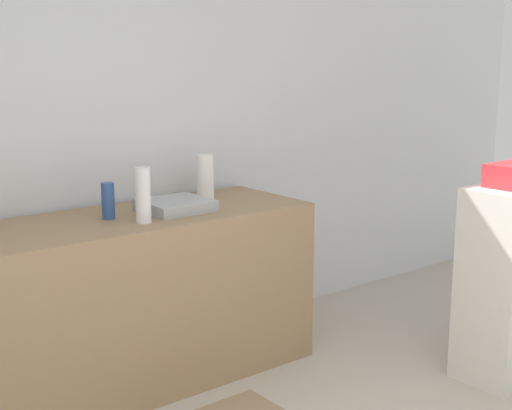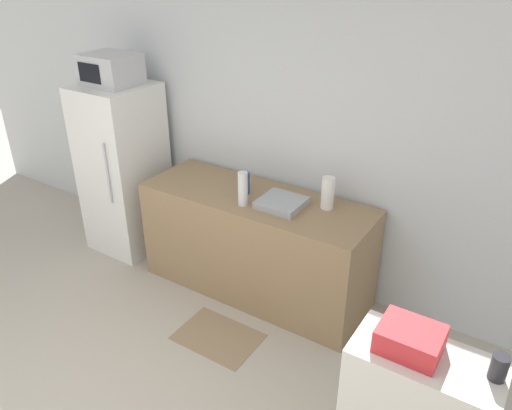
{
  "view_description": "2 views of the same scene",
  "coord_description": "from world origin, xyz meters",
  "px_view_note": "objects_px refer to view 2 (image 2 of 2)",
  "views": [
    {
      "loc": [
        -1.59,
        -0.83,
        1.73
      ],
      "look_at": [
        0.49,
        1.78,
        1.03
      ],
      "focal_mm": 50.0,
      "sensor_mm": 36.0,
      "label": 1
    },
    {
      "loc": [
        2.12,
        -0.69,
        2.74
      ],
      "look_at": [
        0.39,
        2.0,
        1.08
      ],
      "focal_mm": 35.0,
      "sensor_mm": 36.0,
      "label": 2
    }
  ],
  "objects_px": {
    "microwave": "(111,69)",
    "basket": "(410,339)",
    "refrigerator": "(124,169)",
    "paper_towel_roll": "(328,193)",
    "bottle_short": "(246,183)",
    "jar": "(499,367)",
    "bottle_tall": "(243,189)"
  },
  "relations": [
    {
      "from": "refrigerator",
      "to": "microwave",
      "type": "height_order",
      "value": "microwave"
    },
    {
      "from": "jar",
      "to": "paper_towel_roll",
      "type": "bearing_deg",
      "value": 137.59
    },
    {
      "from": "bottle_short",
      "to": "paper_towel_roll",
      "type": "distance_m",
      "value": 0.69
    },
    {
      "from": "paper_towel_roll",
      "to": "bottle_tall",
      "type": "bearing_deg",
      "value": -152.11
    },
    {
      "from": "refrigerator",
      "to": "basket",
      "type": "xyz_separation_m",
      "value": [
        3.13,
        -1.17,
        0.3
      ]
    },
    {
      "from": "refrigerator",
      "to": "bottle_short",
      "type": "distance_m",
      "value": 1.41
    },
    {
      "from": "bottle_tall",
      "to": "jar",
      "type": "distance_m",
      "value": 2.26
    },
    {
      "from": "microwave",
      "to": "basket",
      "type": "bearing_deg",
      "value": -20.5
    },
    {
      "from": "microwave",
      "to": "jar",
      "type": "relative_size",
      "value": 3.68
    },
    {
      "from": "refrigerator",
      "to": "jar",
      "type": "relative_size",
      "value": 12.96
    },
    {
      "from": "microwave",
      "to": "bottle_short",
      "type": "xyz_separation_m",
      "value": [
        1.4,
        0.05,
        -0.77
      ]
    },
    {
      "from": "refrigerator",
      "to": "bottle_short",
      "type": "height_order",
      "value": "refrigerator"
    },
    {
      "from": "bottle_short",
      "to": "jar",
      "type": "distance_m",
      "value": 2.43
    },
    {
      "from": "refrigerator",
      "to": "microwave",
      "type": "bearing_deg",
      "value": -106.8
    },
    {
      "from": "bottle_tall",
      "to": "bottle_short",
      "type": "relative_size",
      "value": 1.5
    },
    {
      "from": "microwave",
      "to": "basket",
      "type": "height_order",
      "value": "microwave"
    },
    {
      "from": "jar",
      "to": "bottle_tall",
      "type": "bearing_deg",
      "value": 153.66
    },
    {
      "from": "refrigerator",
      "to": "paper_towel_roll",
      "type": "xyz_separation_m",
      "value": [
        2.08,
        0.17,
        0.22
      ]
    },
    {
      "from": "microwave",
      "to": "bottle_short",
      "type": "bearing_deg",
      "value": 1.94
    },
    {
      "from": "refrigerator",
      "to": "paper_towel_roll",
      "type": "relative_size",
      "value": 6.35
    },
    {
      "from": "microwave",
      "to": "bottle_tall",
      "type": "xyz_separation_m",
      "value": [
        1.49,
        -0.14,
        -0.73
      ]
    },
    {
      "from": "bottle_tall",
      "to": "jar",
      "type": "relative_size",
      "value": 2.2
    },
    {
      "from": "bottle_tall",
      "to": "basket",
      "type": "distance_m",
      "value": 1.94
    },
    {
      "from": "bottle_tall",
      "to": "basket",
      "type": "relative_size",
      "value": 0.96
    },
    {
      "from": "jar",
      "to": "paper_towel_roll",
      "type": "distance_m",
      "value": 1.94
    },
    {
      "from": "bottle_tall",
      "to": "bottle_short",
      "type": "distance_m",
      "value": 0.22
    },
    {
      "from": "refrigerator",
      "to": "jar",
      "type": "bearing_deg",
      "value": -17.99
    },
    {
      "from": "microwave",
      "to": "paper_towel_roll",
      "type": "relative_size",
      "value": 1.8
    },
    {
      "from": "microwave",
      "to": "basket",
      "type": "xyz_separation_m",
      "value": [
        3.13,
        -1.17,
        -0.66
      ]
    },
    {
      "from": "refrigerator",
      "to": "jar",
      "type": "xyz_separation_m",
      "value": [
        3.51,
        -1.14,
        0.3
      ]
    },
    {
      "from": "bottle_short",
      "to": "jar",
      "type": "relative_size",
      "value": 1.47
    },
    {
      "from": "refrigerator",
      "to": "jar",
      "type": "distance_m",
      "value": 3.71
    }
  ]
}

